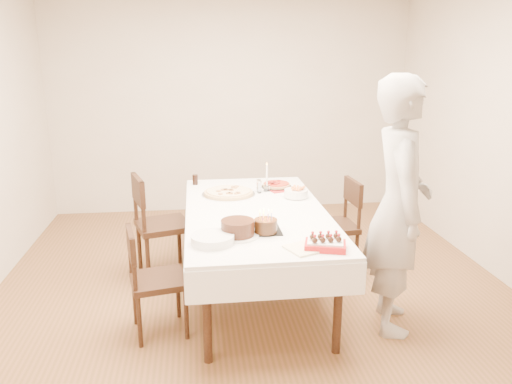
{
  "coord_description": "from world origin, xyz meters",
  "views": [
    {
      "loc": [
        -0.47,
        -3.84,
        2.0
      ],
      "look_at": [
        0.01,
        0.03,
        0.91
      ],
      "focal_mm": 35.0,
      "sensor_mm": 36.0,
      "label": 1
    }
  ],
  "objects": [
    {
      "name": "shaker_pair",
      "position": [
        0.1,
        0.54,
        0.81
      ],
      "size": [
        0.12,
        0.12,
        0.12
      ],
      "primitive_type": null,
      "rotation": [
        0.0,
        0.0,
        -0.34
      ],
      "color": "white",
      "rests_on": "dining_table"
    },
    {
      "name": "cola_glass",
      "position": [
        -0.48,
        0.92,
        0.8
      ],
      "size": [
        0.07,
        0.07,
        0.1
      ],
      "primitive_type": "cylinder",
      "rotation": [
        0.0,
        0.0,
        0.42
      ],
      "color": "black",
      "rests_on": "dining_table"
    },
    {
      "name": "birthday_cake",
      "position": [
        0.01,
        -0.52,
        0.84
      ],
      "size": [
        0.22,
        0.22,
        0.16
      ],
      "primitive_type": "cylinder",
      "rotation": [
        0.0,
        0.0,
        -0.43
      ],
      "color": "#361F0E",
      "rests_on": "dining_table"
    },
    {
      "name": "chair_left_savory",
      "position": [
        -0.79,
        0.52,
        0.48
      ],
      "size": [
        0.61,
        0.61,
        0.97
      ],
      "primitive_type": null,
      "rotation": [
        0.0,
        0.0,
        3.43
      ],
      "color": "#311C10",
      "rests_on": "floor"
    },
    {
      "name": "pasta_bowl",
      "position": [
        0.41,
        0.35,
        0.79
      ],
      "size": [
        0.23,
        0.23,
        0.07
      ],
      "primitive_type": "cylinder",
      "rotation": [
        0.0,
        0.0,
        0.12
      ],
      "color": "white",
      "rests_on": "dining_table"
    },
    {
      "name": "red_placemat",
      "position": [
        0.32,
        0.67,
        0.75
      ],
      "size": [
        0.34,
        0.34,
        0.01
      ],
      "primitive_type": "cube",
      "rotation": [
        0.0,
        0.0,
        0.36
      ],
      "color": "#B21E1E",
      "rests_on": "dining_table"
    },
    {
      "name": "plate_stack",
      "position": [
        -0.38,
        -0.66,
        0.78
      ],
      "size": [
        0.35,
        0.35,
        0.06
      ],
      "primitive_type": "cylinder",
      "rotation": [
        0.0,
        0.0,
        0.22
      ],
      "color": "white",
      "rests_on": "dining_table"
    },
    {
      "name": "cake_board",
      "position": [
        -0.02,
        -0.44,
        0.75
      ],
      "size": [
        0.29,
        0.29,
        0.01
      ],
      "primitive_type": "cube",
      "rotation": [
        0.0,
        0.0,
        0.0
      ],
      "color": "black",
      "rests_on": "dining_table"
    },
    {
      "name": "china_plate",
      "position": [
        -0.39,
        -0.58,
        0.75
      ],
      "size": [
        0.31,
        0.31,
        0.01
      ],
      "primitive_type": "cylinder",
      "rotation": [
        0.0,
        0.0,
        -0.43
      ],
      "color": "white",
      "rests_on": "dining_table"
    },
    {
      "name": "dining_table",
      "position": [
        0.01,
        0.03,
        0.38
      ],
      "size": [
        1.24,
        2.19,
        0.75
      ],
      "primitive_type": "cube",
      "rotation": [
        0.0,
        0.0,
        0.05
      ],
      "color": "silver",
      "rests_on": "floor"
    },
    {
      "name": "pizza_white",
      "position": [
        -0.18,
        0.51,
        0.77
      ],
      "size": [
        0.59,
        0.59,
        0.04
      ],
      "primitive_type": "cylinder",
      "rotation": [
        0.0,
        0.0,
        -0.25
      ],
      "color": "beige",
      "rests_on": "dining_table"
    },
    {
      "name": "chair_left_dessert",
      "position": [
        -0.77,
        -0.48,
        0.41
      ],
      "size": [
        0.5,
        0.5,
        0.82
      ],
      "primitive_type": null,
      "rotation": [
        0.0,
        0.0,
        3.34
      ],
      "color": "#311C10",
      "rests_on": "floor"
    },
    {
      "name": "box_lid",
      "position": [
        0.27,
        -0.83,
        0.75
      ],
      "size": [
        0.39,
        0.33,
        0.03
      ],
      "primitive_type": "cube",
      "rotation": [
        0.0,
        0.0,
        0.4
      ],
      "color": "beige",
      "rests_on": "dining_table"
    },
    {
      "name": "taper_candle",
      "position": [
        0.18,
        0.6,
        0.89
      ],
      "size": [
        0.06,
        0.06,
        0.28
      ],
      "primitive_type": "cylinder",
      "rotation": [
        0.0,
        0.0,
        -0.06
      ],
      "color": "white",
      "rests_on": "dining_table"
    },
    {
      "name": "wall_back",
      "position": [
        0.0,
        2.5,
        1.35
      ],
      "size": [
        4.5,
        0.04,
        2.7
      ],
      "primitive_type": "cube",
      "color": "beige",
      "rests_on": "floor"
    },
    {
      "name": "pizza_pepperoni",
      "position": [
        0.29,
        0.72,
        0.77
      ],
      "size": [
        0.33,
        0.33,
        0.04
      ],
      "primitive_type": "cylinder",
      "rotation": [
        0.0,
        0.0,
        -0.15
      ],
      "color": "red",
      "rests_on": "dining_table"
    },
    {
      "name": "person",
      "position": [
        0.96,
        -0.58,
        0.94
      ],
      "size": [
        0.59,
        0.76,
        1.87
      ],
      "primitive_type": "imported",
      "rotation": [
        0.0,
        0.0,
        1.35
      ],
      "color": "#A49F9B",
      "rests_on": "floor"
    },
    {
      "name": "chair_right_savory",
      "position": [
        0.77,
        0.41,
        0.44
      ],
      "size": [
        0.49,
        0.49,
        0.89
      ],
      "primitive_type": null,
      "rotation": [
        0.0,
        0.0,
        0.07
      ],
      "color": "#311C10",
      "rests_on": "floor"
    },
    {
      "name": "floor",
      "position": [
        0.0,
        0.0,
        0.0
      ],
      "size": [
        5.0,
        5.0,
        0.0
      ],
      "primitive_type": "plane",
      "color": "brown",
      "rests_on": "ground"
    },
    {
      "name": "strawberry_box",
      "position": [
        0.36,
        -0.86,
        0.78
      ],
      "size": [
        0.31,
        0.24,
        0.07
      ],
      "primitive_type": null,
      "rotation": [
        0.0,
        0.0,
        -0.28
      ],
      "color": "#AE1314",
      "rests_on": "dining_table"
    },
    {
      "name": "layer_cake",
      "position": [
        -0.19,
        -0.55,
        0.81
      ],
      "size": [
        0.36,
        0.36,
        0.12
      ],
      "primitive_type": "cylinder",
      "rotation": [
        0.0,
        0.0,
        -0.24
      ],
      "color": "black",
      "rests_on": "dining_table"
    },
    {
      "name": "wall_front",
      "position": [
        0.0,
        -2.5,
        1.35
      ],
      "size": [
        4.5,
        0.04,
        2.7
      ],
      "primitive_type": "cube",
      "color": "beige",
      "rests_on": "floor"
    }
  ]
}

